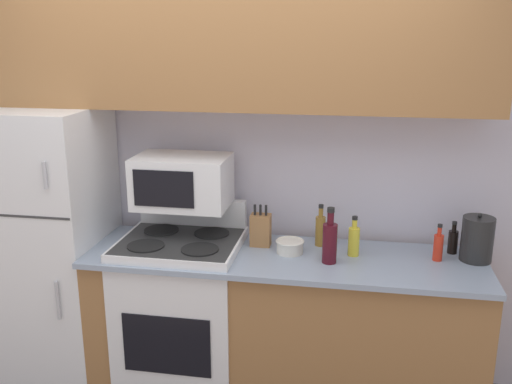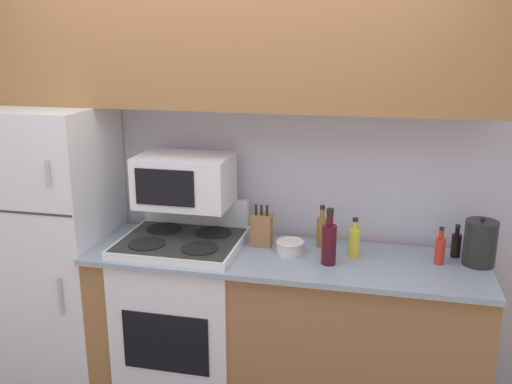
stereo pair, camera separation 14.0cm
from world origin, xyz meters
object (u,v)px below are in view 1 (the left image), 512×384
Objects in this scene: stove at (183,313)px; bottle_hot_sauce at (438,246)px; refrigerator at (50,247)px; kettle at (477,239)px; knife_block at (261,230)px; bottle_wine_red at (330,241)px; bowl at (290,246)px; bottle_soy_sauce at (453,241)px; bottle_vinegar at (320,229)px; microwave at (182,181)px; bottle_cooking_spray at (354,240)px.

stove reaches higher than bottle_hot_sauce.
refrigerator is 2.41m from kettle.
knife_block is (1.25, 0.08, 0.16)m from refrigerator.
bottle_wine_red is (1.64, -0.10, 0.18)m from refrigerator.
bowl is 0.89m from bottle_soy_sauce.
bottle_vinegar is (0.77, 0.18, 0.50)m from stove.
bottle_hot_sauce is at bearing -1.79° from microwave.
bottle_hot_sauce is at bearing 13.06° from bottle_wine_red.
kettle is (0.76, 0.16, 0.00)m from bottle_wine_red.
bowl is 0.87× the size of bottle_soy_sauce.
microwave is 2.90× the size of bottle_soy_sauce.
kettle is at bearing -0.35° from microwave.
bottle_wine_red reaches higher than stove.
bottle_hot_sauce is 0.44m from bottle_cooking_spray.
bottle_vinegar is at bearing 12.87° from stove.
bottle_cooking_spray is (-0.44, -0.01, 0.01)m from bottle_hot_sauce.
bowl is 0.98m from kettle.
knife_block is (0.44, 0.01, -0.26)m from microwave.
microwave is at bearing 179.65° from kettle.
bottle_hot_sauce is 0.20m from kettle.
bottle_hot_sauce is at bearing 0.81° from refrigerator.
bottle_wine_red is (0.06, -0.24, 0.02)m from bottle_vinegar.
kettle reaches higher than bottle_hot_sauce.
knife_block is 1.10× the size of bottle_cooking_spray.
refrigerator is 1.50× the size of stove.
stove is 0.67m from knife_block.
bottle_hot_sauce is 0.67× the size of bottle_wine_red.
stove is at bearing -85.57° from microwave.
bottle_soy_sauce is (1.49, 0.08, -0.29)m from microwave.
bottle_hot_sauce is (1.40, -0.04, -0.28)m from microwave.
bottle_wine_red is (-0.12, -0.12, 0.03)m from bottle_cooking_spray.
bottle_soy_sauce is (2.30, 0.15, 0.14)m from refrigerator.
refrigerator is at bearing -174.69° from microwave.
bottle_cooking_spray is at bearing -3.03° from microwave.
refrigerator is 6.33× the size of kettle.
bottle_vinegar is 0.72m from bottle_soy_sauce.
microwave is at bearing 5.31° from refrigerator.
microwave is 2.16× the size of knife_block.
microwave reaches higher than knife_block.
bottle_vinegar is at bearing 174.66° from kettle.
bottle_hot_sauce is 1.11× the size of bottle_soy_sauce.
bottle_wine_red reaches higher than kettle.
bottle_cooking_spray is 0.55m from bottle_soy_sauce.
bottle_cooking_spray is at bearing 0.77° from refrigerator.
kettle is at bearing 12.20° from bottle_wine_red.
kettle is at bearing 3.54° from stove.
refrigerator is at bearing 179.99° from bowl.
microwave is 0.82m from bottle_vinegar.
knife_block is at bearing -169.98° from bottle_vinegar.
bottle_wine_red reaches higher than bottle_hot_sauce.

